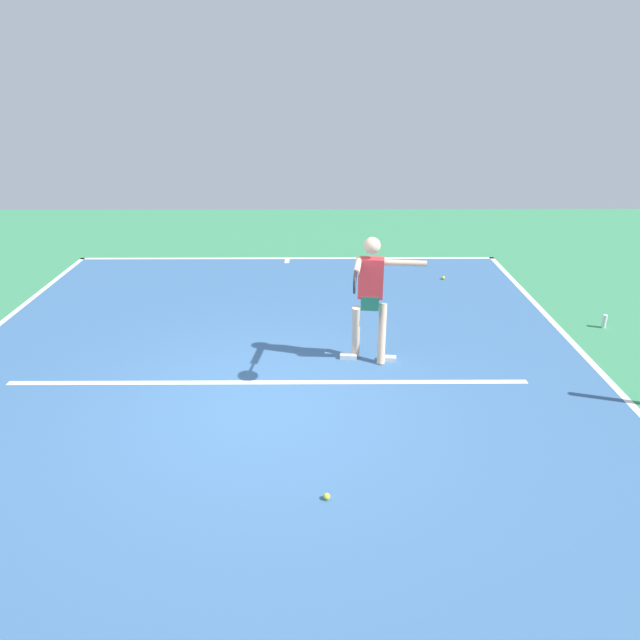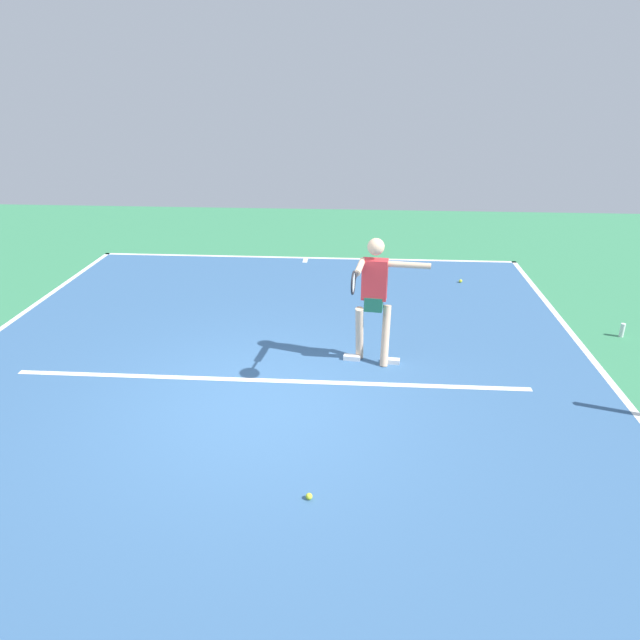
% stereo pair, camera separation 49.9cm
% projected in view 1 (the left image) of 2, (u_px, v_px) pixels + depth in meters
% --- Properties ---
extents(ground_plane, '(22.51, 22.51, 0.00)m').
position_uv_depth(ground_plane, '(264.00, 407.00, 7.06)').
color(ground_plane, '#388456').
extents(court_surface, '(9.25, 12.52, 0.00)m').
position_uv_depth(court_surface, '(264.00, 407.00, 7.06)').
color(court_surface, '#38608E').
rests_on(court_surface, ground_plane).
extents(court_line_baseline_near, '(9.25, 0.10, 0.01)m').
position_uv_depth(court_line_baseline_near, '(287.00, 258.00, 12.76)').
color(court_line_baseline_near, white).
rests_on(court_line_baseline_near, ground_plane).
extents(court_line_sideline_left, '(0.10, 12.52, 0.01)m').
position_uv_depth(court_line_sideline_left, '(633.00, 406.00, 7.08)').
color(court_line_sideline_left, white).
rests_on(court_line_sideline_left, ground_plane).
extents(court_line_service, '(6.94, 0.10, 0.01)m').
position_uv_depth(court_line_service, '(268.00, 382.00, 7.62)').
color(court_line_service, white).
rests_on(court_line_service, ground_plane).
extents(court_line_centre_mark, '(0.10, 0.30, 0.01)m').
position_uv_depth(court_line_centre_mark, '(287.00, 261.00, 12.58)').
color(court_line_centre_mark, white).
rests_on(court_line_centre_mark, ground_plane).
extents(tennis_player, '(1.14, 1.22, 1.82)m').
position_uv_depth(tennis_player, '(371.00, 292.00, 7.78)').
color(tennis_player, beige).
rests_on(tennis_player, ground_plane).
extents(tennis_ball_by_baseline, '(0.07, 0.07, 0.07)m').
position_uv_depth(tennis_ball_by_baseline, '(327.00, 496.00, 5.52)').
color(tennis_ball_by_baseline, '#CCE033').
rests_on(tennis_ball_by_baseline, ground_plane).
extents(tennis_ball_near_service_line, '(0.07, 0.07, 0.07)m').
position_uv_depth(tennis_ball_near_service_line, '(443.00, 278.00, 11.45)').
color(tennis_ball_near_service_line, yellow).
rests_on(tennis_ball_near_service_line, ground_plane).
extents(water_bottle, '(0.07, 0.07, 0.22)m').
position_uv_depth(water_bottle, '(604.00, 321.00, 9.24)').
color(water_bottle, white).
rests_on(water_bottle, ground_plane).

